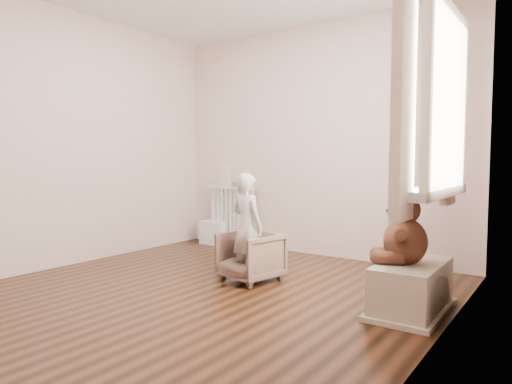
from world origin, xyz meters
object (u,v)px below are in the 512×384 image
Objects in this scene: toy_vanity at (215,223)px; toy_bench at (411,284)px; child at (247,227)px; radiator at (233,215)px; teddy_bear at (406,219)px; plush_cat at (444,171)px; armchair at (250,256)px.

toy_vanity is 3.10m from toy_bench.
radiator is at bearing -35.40° from child.
plush_cat is at bearing 37.27° from teddy_bear.
plush_cat is (2.99, -0.97, 0.72)m from toy_vanity.
teddy_bear is (1.39, -0.07, 0.45)m from armchair.
plush_cat is at bearing -157.70° from child.
radiator is at bearing 145.74° from armchair.
radiator is 1.00× the size of toy_bench.
radiator is at bearing 132.23° from teddy_bear.
child is 1.67m from plush_cat.
radiator is 2.89m from toy_bench.
child reaches higher than armchair.
plush_cat reaches higher than child.
teddy_bear is at bearing 9.70° from armchair.
radiator is 2.87m from teddy_bear.
toy_vanity is 0.73× the size of toy_bench.
radiator is 2.97m from plush_cat.
child is at bearing -149.32° from plush_cat.
child is 1.95× the size of teddy_bear.
plush_cat is (0.18, 0.29, 0.33)m from teddy_bear.
teddy_bear reaches higher than armchair.
child is at bearing -47.81° from radiator.
teddy_bear is at bearing -168.24° from child.
toy_bench is at bearing -98.05° from plush_cat.
teddy_bear reaches higher than toy_vanity.
armchair is 0.51× the size of child.
radiator reaches higher than armchair.
radiator reaches higher than toy_vanity.
toy_vanity is at bearing -173.40° from radiator.
toy_vanity is 1.90m from child.
radiator is 1.73m from child.
plush_cat is (2.73, -1.00, 0.61)m from radiator.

